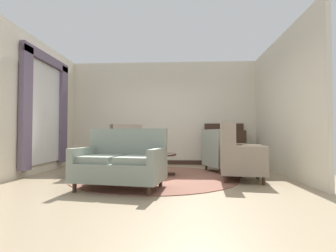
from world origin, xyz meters
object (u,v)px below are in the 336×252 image
coffee_table (158,158)px  sideboard (225,146)px  armchair_foreground_right (99,156)px  armchair_beside_settee (238,156)px  armchair_back_corner (223,154)px  side_table (234,157)px  armchair_near_window (123,151)px  settee (121,163)px  porcelain_vase (158,147)px

coffee_table → sideboard: (1.69, 1.86, 0.19)m
armchair_foreground_right → armchair_beside_settee: bearing=69.8°
armchair_back_corner → side_table: (0.11, -0.70, -0.02)m
side_table → armchair_near_window: bearing=158.1°
side_table → armchair_back_corner: bearing=98.7°
coffee_table → side_table: bearing=-1.9°
sideboard → armchair_beside_settee: bearing=-93.7°
coffee_table → armchair_beside_settee: armchair_beside_settee is taller
armchair_beside_settee → side_table: armchair_beside_settee is taller
settee → side_table: settee is taller
coffee_table → armchair_beside_settee: size_ratio=0.71×
porcelain_vase → armchair_near_window: (-0.96, 0.95, -0.14)m
armchair_foreground_right → armchair_near_window: bearing=153.8°
armchair_foreground_right → armchair_beside_settee: size_ratio=0.95×
armchair_near_window → armchair_beside_settee: armchair_near_window is taller
porcelain_vase → side_table: bearing=-2.5°
armchair_beside_settee → sideboard: bearing=3.8°
armchair_back_corner → sideboard: sideboard is taller
settee → armchair_near_window: bearing=112.0°
armchair_beside_settee → armchair_back_corner: bearing=11.5°
armchair_foreground_right → side_table: armchair_foreground_right is taller
coffee_table → armchair_beside_settee: 1.63m
side_table → sideboard: 1.93m
armchair_near_window → side_table: armchair_near_window is taller
coffee_table → side_table: size_ratio=1.15×
porcelain_vase → armchair_beside_settee: bearing=-19.2°
coffee_table → armchair_beside_settee: (1.54, -0.52, 0.09)m
armchair_beside_settee → coffee_table: bearing=78.8°
porcelain_vase → sideboard: 2.51m
porcelain_vase → armchair_foreground_right: bearing=-178.5°
porcelain_vase → armchair_beside_settee: size_ratio=0.29×
side_table → sideboard: (0.13, 1.92, 0.15)m
armchair_back_corner → porcelain_vase: bearing=91.5°
coffee_table → side_table: side_table is taller
armchair_near_window → side_table: (2.53, -1.02, -0.05)m
armchair_foreground_right → armchair_beside_settee: (2.79, -0.50, 0.05)m
armchair_near_window → sideboard: sideboard is taller
armchair_back_corner → side_table: 0.71m
coffee_table → armchair_back_corner: armchair_back_corner is taller
coffee_table → settee: bearing=-109.4°
settee → armchair_back_corner: bearing=55.3°
settee → side_table: size_ratio=2.20×
porcelain_vase → armchair_foreground_right: 1.26m
armchair_foreground_right → side_table: size_ratio=1.53×
armchair_foreground_right → sideboard: (2.95, 1.88, 0.14)m
settee → sideboard: size_ratio=1.25×
side_table → settee: bearing=-148.0°
armchair_beside_settee → sideboard: (0.15, 2.39, 0.09)m
armchair_beside_settee → sideboard: sideboard is taller
sideboard → settee: bearing=-124.1°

